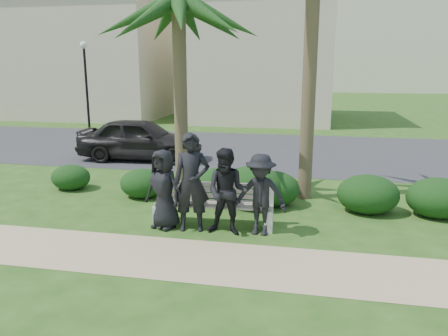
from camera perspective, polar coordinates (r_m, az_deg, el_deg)
The scene contains 20 objects.
ground at distance 9.08m, azimuth -2.35°, elevation -7.01°, with size 160.00×160.00×0.00m, color #234C15.
footpath at distance 7.47m, azimuth -5.66°, elevation -11.67°, with size 30.00×1.60×0.01m, color tan.
asphalt_street at distance 16.70m, azimuth 4.12°, elevation 2.37°, with size 160.00×8.00×0.01m, color #2D2D30.
stucco_bldg_left at distance 29.79m, azimuth -17.30°, elevation 13.67°, with size 10.40×8.40×7.30m.
stucco_bldg_right at distance 26.45m, azimuth 4.87°, elevation 14.34°, with size 8.40×8.40×7.30m.
street_lamp at distance 23.08m, azimuth -17.66°, elevation 12.15°, with size 0.36×0.36×4.29m.
park_bench at distance 8.74m, azimuth -1.32°, elevation -5.22°, with size 2.39×0.68×0.82m.
man_a at distance 8.61m, azimuth -7.90°, elevation -2.75°, with size 0.77×0.50×1.58m, color black.
man_b at distance 8.37m, azimuth -4.26°, elevation -1.90°, with size 0.70×0.46×1.92m, color black.
man_c at distance 8.19m, azimuth 0.42°, elevation -3.15°, with size 0.81×0.63×1.66m, color black.
man_d at distance 8.21m, azimuth 4.78°, elevation -3.51°, with size 1.01×0.58×1.56m, color black.
hedge_a at distance 11.99m, azimuth -19.39°, elevation -1.06°, with size 1.02×0.84×0.67m, color #10340E.
hedge_b at distance 10.80m, azimuth -10.59°, elevation -1.89°, with size 1.11×0.92×0.72m, color #10340E.
hedge_c at distance 10.30m, azimuth -0.34°, elevation -2.08°, with size 1.28×1.06×0.84m, color #10340E.
hedge_d at distance 9.93m, azimuth 3.75°, elevation -2.34°, with size 1.47×1.21×0.96m, color #10340E.
hedge_e at distance 10.09m, azimuth 6.32°, elevation -2.55°, with size 1.26×1.04×0.82m, color #10340E.
hedge_f at distance 10.02m, azimuth 18.30°, elevation -3.13°, with size 1.33×1.10×0.87m, color #10340E.
hedge_extra at distance 10.30m, azimuth 26.24°, elevation -3.40°, with size 1.33×1.10×0.87m, color #10340E.
palm_left at distance 10.55m, azimuth -5.98°, elevation 20.39°, with size 3.00×3.00×5.43m.
car_a at distance 15.09m, azimuth -10.87°, elevation 3.73°, with size 1.68×4.17×1.42m, color black.
Camera 1 is at (2.03, -8.27, 3.14)m, focal length 35.00 mm.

